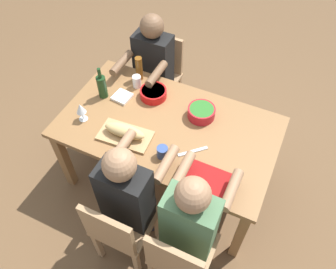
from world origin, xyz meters
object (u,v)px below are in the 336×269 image
object	(u,v)px
cup_near_center	(162,152)
cup_far_left	(137,81)
serving_bowl_greens	(201,112)
diner_far_left	(151,66)
beer_bottle	(139,68)
cutting_board	(125,136)
wine_glass	(81,109)
chair_near_right	(179,257)
chair_near_center	(119,229)
napkin_stack	(122,97)
dining_table	(168,132)
serving_bowl_fruit	(153,93)
wine_bottle	(102,86)
bread_loaf	(125,131)
diner_near_right	(192,220)
chair_far_left	(161,72)
diner_near_center	(129,193)

from	to	relation	value
cup_near_center	cup_far_left	size ratio (longest dim) A/B	0.83
serving_bowl_greens	diner_far_left	bearing A→B (deg)	147.20
beer_bottle	cutting_board	bearing A→B (deg)	-71.36
wine_glass	serving_bowl_greens	bearing A→B (deg)	27.08
chair_near_right	cup_far_left	bearing A→B (deg)	129.06
serving_bowl_greens	wine_glass	bearing A→B (deg)	-152.92
chair_near_right	wine_glass	distance (m)	1.30
chair_near_center	napkin_stack	distance (m)	1.07
dining_table	cutting_board	world-z (taller)	cutting_board
chair_near_right	serving_bowl_greens	size ratio (longest dim) A/B	3.93
serving_bowl_fruit	beer_bottle	xyz separation A→B (m)	(-0.21, 0.15, 0.07)
chair_near_center	wine_bottle	bearing A→B (deg)	125.52
beer_bottle	wine_bottle	bearing A→B (deg)	-117.80
chair_near_right	serving_bowl_greens	world-z (taller)	chair_near_right
diner_far_left	bread_loaf	bearing A→B (deg)	-75.80
beer_bottle	napkin_stack	distance (m)	0.29
diner_near_right	chair_near_center	xyz separation A→B (m)	(-0.46, -0.18, -0.21)
chair_near_right	napkin_stack	world-z (taller)	chair_near_right
chair_near_right	chair_far_left	size ratio (longest dim) A/B	1.00
diner_far_left	serving_bowl_fruit	distance (m)	0.45
chair_near_right	diner_near_center	size ratio (longest dim) A/B	0.71
chair_near_center	wine_glass	world-z (taller)	wine_glass
chair_far_left	diner_far_left	size ratio (longest dim) A/B	0.71
serving_bowl_greens	chair_near_center	bearing A→B (deg)	-100.97
diner_far_left	diner_near_center	bearing A→B (deg)	-69.65
cup_near_center	diner_far_left	bearing A→B (deg)	121.34
chair_near_center	cup_far_left	distance (m)	1.22
chair_near_right	cup_near_center	world-z (taller)	chair_near_right
diner_near_center	serving_bowl_greens	world-z (taller)	diner_near_center
chair_near_center	cutting_board	bearing A→B (deg)	113.21
diner_near_center	wine_bottle	bearing A→B (deg)	132.08
chair_near_center	serving_bowl_greens	bearing A→B (deg)	79.03
serving_bowl_greens	napkin_stack	bearing A→B (deg)	-172.64
dining_table	cup_near_center	world-z (taller)	cup_near_center
diner_far_left	cutting_board	bearing A→B (deg)	-75.80
bread_loaf	wine_bottle	size ratio (longest dim) A/B	1.10
serving_bowl_greens	napkin_stack	size ratio (longest dim) A/B	1.55
cutting_board	diner_near_right	bearing A→B (deg)	-28.77
serving_bowl_fruit	dining_table	bearing A→B (deg)	-44.06
chair_near_center	chair_near_right	bearing A→B (deg)	0.00
diner_far_left	napkin_stack	world-z (taller)	diner_far_left
chair_near_right	wine_bottle	bearing A→B (deg)	141.16
wine_glass	beer_bottle	bearing A→B (deg)	74.08
cutting_board	bread_loaf	world-z (taller)	bread_loaf
chair_near_center	wine_glass	bearing A→B (deg)	137.18
cup_near_center	serving_bowl_greens	bearing A→B (deg)	77.04
wine_glass	diner_near_center	bearing A→B (deg)	-32.45
wine_bottle	diner_near_right	bearing A→B (deg)	-32.48
cup_far_left	napkin_stack	size ratio (longest dim) A/B	0.78
dining_table	chair_near_center	xyz separation A→B (m)	(0.00, -0.81, -0.17)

